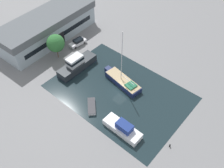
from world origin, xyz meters
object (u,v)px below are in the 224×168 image
warehouse_building (48,27)px  sailboat_moored (122,81)px  parked_car (78,42)px  small_dinghy (92,106)px  motor_cruiser (77,64)px  quay_tree_near_building (56,43)px  cabin_boat (123,128)px

warehouse_building → sailboat_moored: sailboat_moored is taller
warehouse_building → parked_car: warehouse_building is taller
warehouse_building → small_dinghy: size_ratio=6.71×
warehouse_building → motor_cruiser: (-3.80, -14.77, -2.06)m
warehouse_building → parked_car: 9.03m
quay_tree_near_building → cabin_boat: (-6.32, -26.01, -3.42)m
small_dinghy → warehouse_building: bearing=-67.4°
quay_tree_near_building → parked_car: (6.78, -0.09, -3.49)m
motor_cruiser → cabin_boat: 20.36m
small_dinghy → motor_cruiser: bearing=-75.8°
motor_cruiser → quay_tree_near_building: bearing=0.8°
cabin_boat → motor_cruiser: bearing=72.2°
small_dinghy → cabin_boat: 8.53m
quay_tree_near_building → parked_car: 7.62m
motor_cruiser → cabin_boat: size_ratio=1.31×
parked_car → quay_tree_near_building: bearing=94.6°
sailboat_moored → small_dinghy: (-9.51, 0.44, -0.42)m
parked_car → cabin_boat: (-13.09, -25.92, 0.07)m
parked_car → motor_cruiser: bearing=140.1°
warehouse_building → sailboat_moored: 26.16m
parked_car → cabin_boat: cabin_boat is taller
warehouse_building → sailboat_moored: (-0.46, -26.02, -2.70)m
quay_tree_near_building → sailboat_moored: (3.46, -17.95, -3.60)m
quay_tree_near_building → sailboat_moored: 18.63m
parked_car → small_dinghy: size_ratio=1.17×
parked_car → motor_cruiser: 9.40m
quay_tree_near_building → motor_cruiser: 7.32m
small_dinghy → cabin_boat: bearing=132.1°
quay_tree_near_building → motor_cruiser: bearing=-89.0°
quay_tree_near_building → motor_cruiser: (0.12, -6.70, -2.96)m
warehouse_building → cabin_boat: bearing=-109.3°
parked_car → small_dinghy: parked_car is taller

